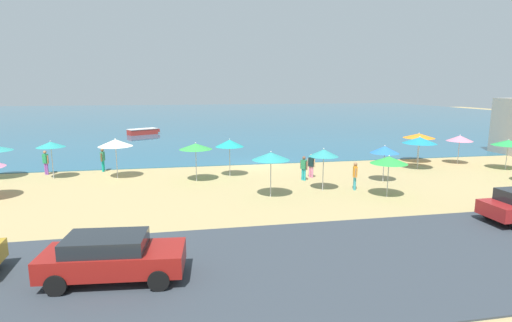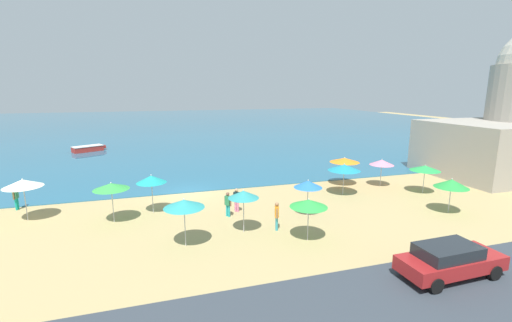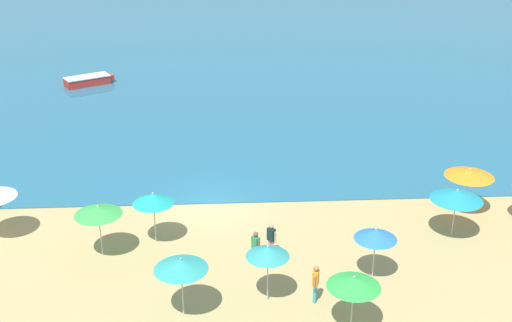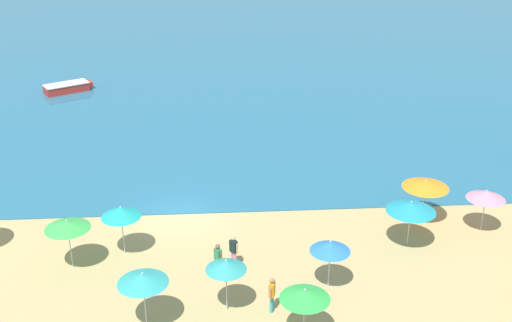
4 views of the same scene
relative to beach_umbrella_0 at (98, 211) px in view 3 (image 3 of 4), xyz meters
name	(u,v)px [view 3 (image 3 of 4)]	position (x,y,z in m)	size (l,w,h in m)	color
ground_plane	(212,204)	(4.87, 4.78, -2.27)	(160.00, 160.00, 0.00)	tan
sea	(215,12)	(4.87, 59.78, -2.24)	(150.00, 110.00, 0.05)	#246180
beach_umbrella_0	(98,211)	(0.00, 0.00, 0.00)	(2.11, 2.11, 2.53)	#B2B2B7
beach_umbrella_5	(457,195)	(16.33, 0.88, -0.12)	(2.44, 2.44, 2.45)	#B2B2B7
beach_umbrella_6	(376,234)	(11.78, -2.38, -0.19)	(1.80, 1.80, 2.37)	#B2B2B7
beach_umbrella_7	(354,282)	(10.19, -5.77, -0.20)	(2.00, 2.00, 2.34)	#B2B2B7
beach_umbrella_9	(153,199)	(2.30, 1.05, 0.00)	(1.92, 1.92, 2.58)	#B2B2B7
beach_umbrella_10	(268,252)	(7.19, -3.76, -0.04)	(1.73, 1.73, 2.51)	#B2B2B7
beach_umbrella_11	(469,173)	(17.78, 3.23, -0.10)	(2.44, 2.44, 2.41)	#B2B2B7
beach_umbrella_13	(181,264)	(3.86, -4.57, 0.02)	(2.07, 2.07, 2.57)	#B2B2B7
bather_0	(256,246)	(6.86, -1.08, -1.37)	(0.38, 0.49, 1.60)	#24A8AD
bather_1	(271,238)	(7.60, -0.39, -1.38)	(0.41, 0.45, 1.59)	pink
bather_4	(316,282)	(9.08, -3.99, -1.34)	(0.32, 0.55, 1.66)	teal
skiff_nearshore	(88,80)	(-5.56, 27.00, -1.84)	(4.05, 3.08, 0.74)	#B52F27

